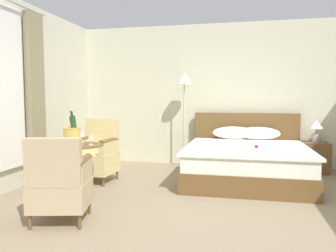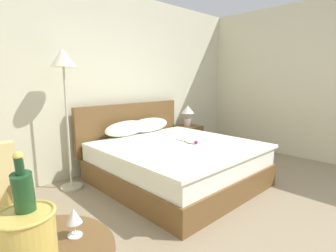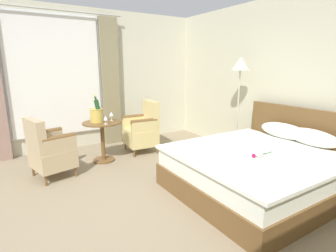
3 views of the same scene
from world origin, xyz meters
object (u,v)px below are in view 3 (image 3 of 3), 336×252
Objects in this scene: floor_lamp_brass at (240,76)px; side_table_round at (103,137)px; wine_glass_near_edge at (111,114)px; armchair_facing_bed at (49,150)px; champagne_bucket at (97,114)px; bed at (260,168)px; wine_glass_near_bucket at (106,118)px; armchair_by_window at (143,129)px.

floor_lamp_brass reaches higher than side_table_round.
floor_lamp_brass is 2.64m from side_table_round.
wine_glass_near_edge is 1.20m from armchair_facing_bed.
champagne_bucket is (-0.04, -0.07, 0.41)m from side_table_round.
wine_glass_near_bucket is at bearing -144.83° from bed.
armchair_by_window is at bearing 109.82° from wine_glass_near_bucket.
wine_glass_near_bucket is at bearing 95.00° from armchair_facing_bed.
floor_lamp_brass is 1.94× the size of armchair_facing_bed.
floor_lamp_brass is 2.56× the size of side_table_round.
floor_lamp_brass is at bearing 67.87° from wine_glass_near_bucket.
champagne_bucket reaches higher than armchair_by_window.
armchair_facing_bed reaches higher than side_table_round.
wine_glass_near_bucket is 0.14× the size of armchair_by_window.
floor_lamp_brass reaches higher than wine_glass_near_edge.
bed is 3.05m from armchair_facing_bed.
wine_glass_near_edge reaches higher than wine_glass_near_bucket.
bed is 2.64m from side_table_round.
bed is at bearing -32.65° from floor_lamp_brass.
armchair_facing_bed is at bearing -129.72° from bed.
wine_glass_near_bucket is at bearing -112.13° from floor_lamp_brass.
champagne_bucket is at bearing 109.76° from armchair_facing_bed.
armchair_by_window reaches higher than wine_glass_near_bucket.
armchair_facing_bed is at bearing -74.12° from side_table_round.
bed is 1.80m from floor_lamp_brass.
armchair_by_window is at bearing 96.88° from wine_glass_near_edge.
champagne_bucket is at bearing -159.62° from wine_glass_near_bucket.
wine_glass_near_edge is at bearing -150.95° from bed.
floor_lamp_brass reaches higher than champagne_bucket.
bed is at bearing 35.17° from wine_glass_near_bucket.
champagne_bucket is 3.38× the size of wine_glass_near_bucket.
floor_lamp_brass reaches higher than bed.
armchair_facing_bed is at bearing -85.00° from wine_glass_near_bucket.
bed reaches higher than wine_glass_near_bucket.
armchair_facing_bed reaches higher than wine_glass_near_edge.
wine_glass_near_edge is (-1.10, -1.98, -0.67)m from floor_lamp_brass.
side_table_round is 4.44× the size of wine_glass_near_edge.
champagne_bucket reaches higher than wine_glass_near_bucket.
bed is 2.26× the size of armchair_facing_bed.
champagne_bucket reaches higher than wine_glass_near_edge.
floor_lamp_brass is 2.43m from wine_glass_near_bucket.
floor_lamp_brass is (-1.15, 0.74, 1.17)m from bed.
wine_glass_near_bucket is at bearing 4.90° from side_table_round.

